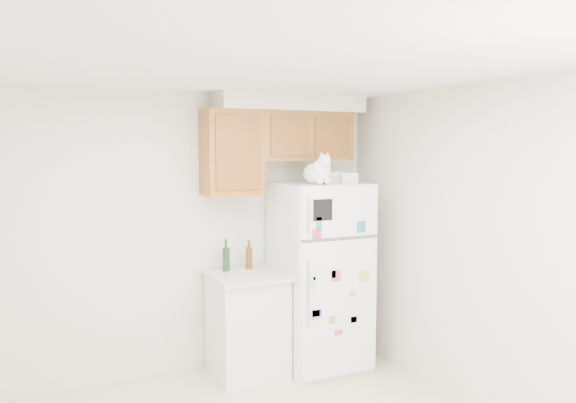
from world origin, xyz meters
TOP-DOWN VIEW (x-y plane):
  - room_shell at (0.12, 0.24)m, footprint 3.84×4.04m
  - refrigerator at (1.27, 1.61)m, footprint 0.76×0.78m
  - base_counter at (0.58, 1.68)m, footprint 0.64×0.64m
  - cat at (1.18, 1.47)m, footprint 0.28×0.41m
  - storage_box_back at (1.42, 1.67)m, footprint 0.19×0.15m
  - storage_box_front at (1.54, 1.57)m, footprint 0.18×0.15m
  - bottle_green at (0.44, 1.85)m, footprint 0.07×0.07m
  - bottle_amber at (0.66, 1.84)m, footprint 0.06×0.06m

SIDE VIEW (x-z plane):
  - base_counter at x=0.58m, z-range 0.00..0.92m
  - refrigerator at x=1.27m, z-range 0.00..1.70m
  - bottle_amber at x=0.66m, z-range 0.92..1.19m
  - bottle_green at x=0.44m, z-range 0.92..1.21m
  - room_shell at x=0.12m, z-range 0.41..2.93m
  - storage_box_front at x=1.54m, z-range 1.70..1.79m
  - storage_box_back at x=1.42m, z-range 1.70..1.80m
  - cat at x=1.18m, z-range 1.66..1.95m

